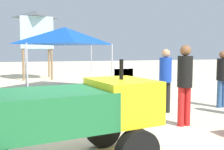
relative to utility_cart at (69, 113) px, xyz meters
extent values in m
plane|color=beige|center=(0.45, 0.82, -0.78)|extent=(80.00, 80.00, 0.00)
cube|color=#1E6B38|center=(-0.39, -0.05, 0.07)|extent=(1.92, 1.30, 0.50)
cube|color=yellow|center=(0.80, 0.09, 0.12)|extent=(0.92, 1.19, 0.60)
cylinder|color=black|center=(0.80, 0.09, 0.57)|extent=(0.07, 0.07, 0.30)
cylinder|color=black|center=(0.69, 0.63, -0.48)|extent=(0.62, 0.25, 0.60)
cube|color=white|center=(1.78, 2.61, -0.34)|extent=(0.48, 0.48, 0.04)
cube|color=white|center=(1.78, 2.39, -0.14)|extent=(0.48, 0.04, 0.40)
cube|color=white|center=(1.78, 2.61, -0.25)|extent=(0.48, 0.48, 0.04)
cube|color=white|center=(1.78, 2.39, -0.05)|extent=(0.48, 0.04, 0.40)
cube|color=white|center=(1.78, 2.61, -0.16)|extent=(0.48, 0.48, 0.04)
cube|color=white|center=(1.78, 2.39, 0.04)|extent=(0.48, 0.04, 0.40)
cube|color=white|center=(1.78, 2.61, -0.07)|extent=(0.48, 0.48, 0.04)
cube|color=white|center=(1.78, 2.39, 0.13)|extent=(0.48, 0.04, 0.40)
cube|color=white|center=(1.78, 2.61, 0.02)|extent=(0.48, 0.48, 0.04)
cube|color=white|center=(1.78, 2.39, 0.22)|extent=(0.48, 0.04, 0.40)
cube|color=white|center=(1.78, 2.61, 0.11)|extent=(0.48, 0.48, 0.04)
cube|color=white|center=(1.78, 2.39, 0.31)|extent=(0.48, 0.04, 0.40)
cylinder|color=white|center=(1.99, 2.82, -0.57)|extent=(0.04, 0.04, 0.42)
cylinder|color=white|center=(1.57, 2.82, -0.57)|extent=(0.04, 0.04, 0.42)
cylinder|color=white|center=(1.99, 2.40, -0.57)|extent=(0.04, 0.04, 0.42)
cylinder|color=white|center=(1.57, 2.40, -0.57)|extent=(0.04, 0.04, 0.42)
ellipsoid|color=#268CCC|center=(-0.35, 3.76, -0.74)|extent=(1.96, 0.32, 0.08)
ellipsoid|color=white|center=(-0.32, 3.71, -0.66)|extent=(1.92, 0.42, 0.08)
ellipsoid|color=white|center=(-0.32, 3.78, -0.58)|extent=(2.07, 0.50, 0.08)
ellipsoid|color=red|center=(-0.37, 3.81, -0.50)|extent=(2.19, 0.39, 0.08)
ellipsoid|color=red|center=(-0.38, 3.69, -0.42)|extent=(2.47, 0.84, 0.08)
ellipsoid|color=white|center=(-0.41, 3.77, -0.34)|extent=(2.14, 0.32, 0.08)
cylinder|color=black|center=(2.90, 2.44, -0.38)|extent=(0.14, 0.14, 0.82)
cylinder|color=black|center=(3.06, 2.44, -0.38)|extent=(0.14, 0.14, 0.82)
cylinder|color=#193FB2|center=(2.98, 2.44, 0.35)|extent=(0.32, 0.32, 0.65)
sphere|color=tan|center=(2.98, 2.44, 0.79)|extent=(0.22, 0.22, 0.22)
cylinder|color=red|center=(2.64, 1.23, -0.36)|extent=(0.14, 0.14, 0.85)
cylinder|color=red|center=(2.80, 1.23, -0.36)|extent=(0.14, 0.14, 0.85)
cylinder|color=black|center=(2.72, 1.23, 0.40)|extent=(0.32, 0.32, 0.67)
sphere|color=brown|center=(2.72, 1.23, 0.85)|extent=(0.23, 0.23, 0.23)
cylinder|color=#33598C|center=(4.79, 2.46, -0.39)|extent=(0.14, 0.14, 0.79)
cylinder|color=#33598C|center=(4.95, 2.46, -0.39)|extent=(0.14, 0.14, 0.79)
cylinder|color=black|center=(4.87, 2.46, 0.32)|extent=(0.32, 0.32, 0.63)
sphere|color=brown|center=(4.87, 2.46, 0.74)|extent=(0.21, 0.21, 0.21)
cylinder|color=#B2B2B7|center=(-0.40, 5.97, 0.18)|extent=(0.05, 0.05, 1.93)
cylinder|color=#B2B2B7|center=(2.74, 5.97, 0.18)|extent=(0.05, 0.05, 1.93)
cylinder|color=#B2B2B7|center=(-0.40, 9.10, 0.18)|extent=(0.05, 0.05, 1.93)
cylinder|color=#B2B2B7|center=(2.74, 9.10, 0.18)|extent=(0.05, 0.05, 1.93)
pyramid|color=#144CB2|center=(1.17, 7.53, 1.51)|extent=(3.14, 3.14, 0.72)
cylinder|color=olive|center=(-0.47, 11.83, 0.12)|extent=(0.12, 0.12, 1.80)
cylinder|color=olive|center=(1.09, 11.83, 0.12)|extent=(0.12, 0.12, 1.80)
cylinder|color=olive|center=(-0.47, 13.39, 0.12)|extent=(0.12, 0.12, 1.80)
cylinder|color=olive|center=(1.09, 13.39, 0.12)|extent=(0.12, 0.12, 1.80)
cube|color=#B3E3E6|center=(0.31, 12.61, 1.92)|extent=(1.80, 1.80, 1.80)
pyramid|color=#4C5156|center=(0.31, 12.61, 3.04)|extent=(1.98, 1.98, 0.45)
cone|color=orange|center=(2.64, 4.62, -0.50)|extent=(0.39, 0.39, 0.56)
camera|label=1|loc=(-0.60, -3.44, 0.82)|focal=41.30mm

